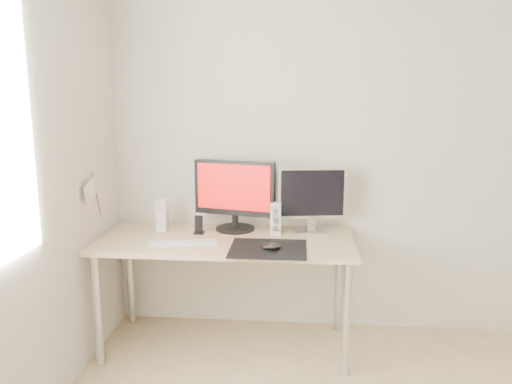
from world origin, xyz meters
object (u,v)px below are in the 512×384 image
object	(u,v)px
speaker_left	(162,215)
phone_dock	(199,228)
second_monitor	(312,196)
desk	(226,250)
mouse	(271,247)
speaker_right	(276,218)
keyboard	(183,243)
main_monitor	(234,193)

from	to	relation	value
speaker_left	phone_dock	xyz separation A→B (m)	(0.26, -0.05, -0.07)
second_monitor	phone_dock	bearing A→B (deg)	-172.04
desk	speaker_left	world-z (taller)	speaker_left
mouse	phone_dock	world-z (taller)	phone_dock
speaker_right	keyboard	bearing A→B (deg)	-153.08
desk	keyboard	bearing A→B (deg)	-147.51
desk	phone_dock	xyz separation A→B (m)	(-0.19, 0.09, 0.11)
main_monitor	phone_dock	distance (m)	0.33
mouse	speaker_left	distance (m)	0.84
mouse	phone_dock	distance (m)	0.58
desk	keyboard	world-z (taller)	keyboard
keyboard	phone_dock	distance (m)	0.25
main_monitor	keyboard	size ratio (longest dim) A/B	1.25
second_monitor	keyboard	world-z (taller)	second_monitor
mouse	desk	size ratio (longest dim) A/B	0.07
second_monitor	desk	bearing A→B (deg)	-160.05
second_monitor	speaker_left	world-z (taller)	second_monitor
main_monitor	phone_dock	world-z (taller)	main_monitor
second_monitor	keyboard	bearing A→B (deg)	-155.93
mouse	second_monitor	bearing A→B (deg)	60.03
mouse	keyboard	xyz separation A→B (m)	(-0.54, 0.07, -0.02)
desk	phone_dock	size ratio (longest dim) A/B	13.30
desk	second_monitor	xyz separation A→B (m)	(0.54, 0.20, 0.32)
desk	speaker_left	bearing A→B (deg)	161.90
second_monitor	speaker_left	bearing A→B (deg)	-177.13
phone_dock	mouse	bearing A→B (deg)	-32.75
speaker_right	keyboard	distance (m)	0.62
phone_dock	speaker_right	bearing A→B (deg)	3.71
mouse	keyboard	size ratio (longest dim) A/B	0.26
speaker_right	keyboard	size ratio (longest dim) A/B	0.49
mouse	main_monitor	xyz separation A→B (m)	(-0.27, 0.42, 0.23)
desk	speaker_right	bearing A→B (deg)	22.22
second_monitor	mouse	bearing A→B (deg)	-119.97
desk	speaker_right	world-z (taller)	speaker_right
second_monitor	keyboard	distance (m)	0.88
main_monitor	keyboard	world-z (taller)	main_monitor
second_monitor	speaker_right	xyz separation A→B (m)	(-0.23, -0.07, -0.14)
speaker_left	speaker_right	xyz separation A→B (m)	(0.76, -0.02, 0.00)
second_monitor	keyboard	size ratio (longest dim) A/B	1.03
second_monitor	speaker_right	world-z (taller)	second_monitor
mouse	desk	distance (m)	0.39
desk	second_monitor	bearing A→B (deg)	19.95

